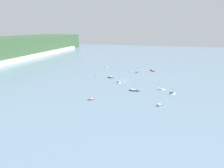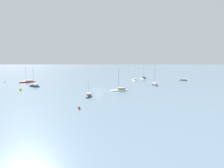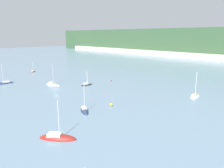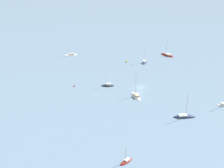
{
  "view_description": "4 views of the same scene",
  "coord_description": "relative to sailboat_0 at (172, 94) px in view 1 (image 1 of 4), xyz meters",
  "views": [
    {
      "loc": [
        -136.89,
        -24.78,
        40.77
      ],
      "look_at": [
        -17.68,
        6.51,
        1.18
      ],
      "focal_mm": 28.0,
      "sensor_mm": 36.0,
      "label": 1
    },
    {
      "loc": [
        -4.23,
        68.05,
        12.05
      ],
      "look_at": [
        -5.21,
        0.57,
        2.23
      ],
      "focal_mm": 28.0,
      "sensor_mm": 36.0,
      "label": 2
    },
    {
      "loc": [
        75.68,
        -41.07,
        21.09
      ],
      "look_at": [
        17.89,
        13.56,
        3.1
      ],
      "focal_mm": 35.0,
      "sensor_mm": 36.0,
      "label": 3
    },
    {
      "loc": [
        -115.0,
        21.34,
        54.97
      ],
      "look_at": [
        1.85,
        11.57,
        1.09
      ],
      "focal_mm": 50.0,
      "sensor_mm": 36.0,
      "label": 4
    }
  ],
  "objects": [
    {
      "name": "ground_plane",
      "position": [
        24.65,
        35.55,
        -0.12
      ],
      "size": [
        600.0,
        600.0,
        0.0
      ],
      "primitive_type": "plane",
      "color": "slate"
    },
    {
      "name": "sailboat_0",
      "position": [
        0.0,
        0.0,
        0.0
      ],
      "size": [
        4.87,
        5.95,
        8.52
      ],
      "rotation": [
        0.0,
        0.0,
        5.29
      ],
      "color": "white",
      "rests_on": "ground_plane"
    },
    {
      "name": "sailboat_2",
      "position": [
        -22.43,
        47.29,
        -0.03
      ],
      "size": [
        3.88,
        4.45,
        6.26
      ],
      "rotation": [
        0.0,
        0.0,
        2.22
      ],
      "color": "maroon",
      "rests_on": "ground_plane"
    },
    {
      "name": "mooring_buoy_0",
      "position": [
        54.46,
        37.48,
        0.31
      ],
      "size": [
        0.88,
        0.88,
        0.88
      ],
      "color": "yellow",
      "rests_on": "ground_plane"
    },
    {
      "name": "sailboat_5",
      "position": [
        6.65,
        6.99,
        -0.01
      ],
      "size": [
        1.89,
        6.3,
        9.36
      ],
      "rotation": [
        0.0,
        0.0,
        4.71
      ],
      "color": "white",
      "rests_on": "ground_plane"
    },
    {
      "name": "sailboat_1",
      "position": [
        62.31,
        14.88,
        -0.04
      ],
      "size": [
        7.73,
        6.99,
        9.36
      ],
      "rotation": [
        0.0,
        0.0,
        0.69
      ],
      "color": "maroon",
      "rests_on": "ground_plane"
    },
    {
      "name": "sailboat_6",
      "position": [
        66.96,
        65.74,
        -0.03
      ],
      "size": [
        3.83,
        7.27,
        9.39
      ],
      "rotation": [
        0.0,
        0.0,
        1.79
      ],
      "color": "white",
      "rests_on": "ground_plane"
    },
    {
      "name": "sailboat_8",
      "position": [
        52.86,
        28.65,
        -0.02
      ],
      "size": [
        6.29,
        4.07,
        9.09
      ],
      "rotation": [
        0.0,
        0.0,
        5.87
      ],
      "color": "#232D4C",
      "rests_on": "ground_plane"
    },
    {
      "name": "mooring_buoy_2",
      "position": [
        27.75,
        62.72,
        0.19
      ],
      "size": [
        0.63,
        0.63,
        0.63
      ],
      "color": "red",
      "rests_on": "ground_plane"
    },
    {
      "name": "sailboat_9",
      "position": [
        27.07,
        48.82,
        0.0
      ],
      "size": [
        2.11,
        5.61,
        6.75
      ],
      "rotation": [
        0.0,
        0.0,
        1.48
      ],
      "color": "black",
      "rests_on": "ground_plane"
    },
    {
      "name": "sailboat_4",
      "position": [
        -20.39,
        7.71,
        -0.04
      ],
      "size": [
        5.21,
        4.63,
        6.14
      ],
      "rotation": [
        0.0,
        0.0,
        5.62
      ],
      "color": "#2D6647",
      "rests_on": "ground_plane"
    },
    {
      "name": "sailboat_7",
      "position": [
        -0.4,
        24.46,
        -0.04
      ],
      "size": [
        2.27,
        7.82,
        9.86
      ],
      "rotation": [
        0.0,
        0.0,
        4.69
      ],
      "color": "#232D4C",
      "rests_on": "ground_plane"
    },
    {
      "name": "mooring_buoy_1",
      "position": [
        75.3,
        12.25,
        0.22
      ],
      "size": [
        0.69,
        0.69,
        0.69
      ],
      "color": "white",
      "rests_on": "ground_plane"
    },
    {
      "name": "sailboat_3",
      "position": [
        16.49,
        38.63,
        0.02
      ],
      "size": [
        8.21,
        4.08,
        9.75
      ],
      "rotation": [
        0.0,
        0.0,
        0.24
      ],
      "color": "silver",
      "rests_on": "ground_plane"
    }
  ]
}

